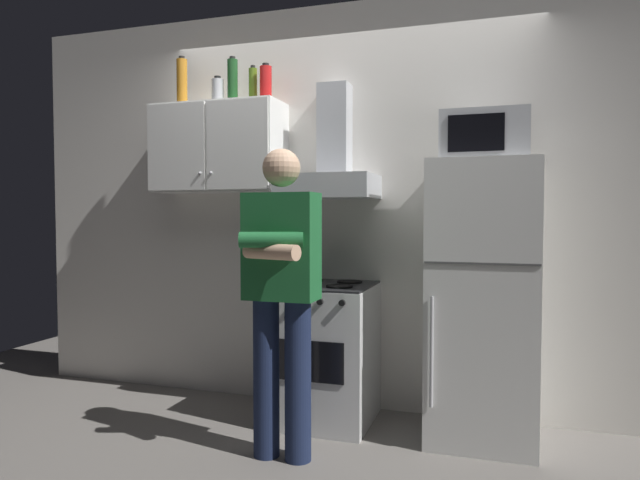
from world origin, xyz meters
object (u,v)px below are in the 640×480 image
Objects in this scene: bottle_soda_red at (266,83)px; person_standing at (281,290)px; bottle_liquor_amber at (182,82)px; bottle_canister_steel at (218,91)px; refrigerator at (482,301)px; bottle_olive_oil at (253,85)px; microwave at (484,137)px; upper_cabinet at (218,148)px; bottle_wine_green at (233,81)px; range_hood at (330,168)px; stove_oven at (324,352)px.

person_standing is at bearing -61.55° from bottle_soda_red.
bottle_liquor_amber reaches higher than bottle_canister_steel.
refrigerator is 6.51× the size of bottle_olive_oil.
refrigerator is 2.19m from bottle_canister_steel.
bottle_soda_red is (-1.40, 0.11, 0.43)m from microwave.
upper_cabinet is 0.46m from bottle_wine_green.
refrigerator is at bearing -4.07° from upper_cabinet.
bottle_olive_oil is at bearing 5.84° from bottle_liquor_amber.
bottle_canister_steel is at bearing -178.01° from range_hood.
stove_oven is at bearing -7.18° from bottle_canister_steel.
bottle_soda_red is at bearing 2.74° from bottle_liquor_amber.
stove_oven is 0.53× the size of person_standing.
bottle_wine_green is at bearing 170.14° from stove_oven.
upper_cabinet is 4.98× the size of bottle_canister_steel.
bottle_canister_steel is at bearing -168.95° from bottle_wine_green.
bottle_canister_steel is (-1.74, 0.10, 1.33)m from refrigerator.
bottle_canister_steel is (-1.74, 0.08, 0.39)m from microwave.
bottle_soda_red is at bearing 0.09° from upper_cabinet.
bottle_soda_red is at bearing 174.88° from refrigerator.
stove_oven is 1.02m from refrigerator.
stove_oven is 1.90m from bottle_wine_green.
bottle_canister_steel is (-0.79, 0.10, 1.70)m from stove_oven.
upper_cabinet is 0.49m from bottle_olive_oil.
upper_cabinet is at bearing 176.92° from bottle_wine_green.
person_standing reaches higher than refrigerator.
upper_cabinet reaches higher than person_standing.
refrigerator is 4.77× the size of bottle_liquor_amber.
bottle_canister_steel is (-0.34, -0.03, -0.03)m from bottle_soda_red.
range_hood is at bearing 0.09° from bottle_soda_red.
upper_cabinet is 2.00m from refrigerator.
stove_oven is 1.88m from bottle_canister_steel.
bottle_canister_steel is at bearing 0.56° from bottle_liquor_amber.
bottle_soda_red is 1.36× the size of bottle_canister_steel.
upper_cabinet is at bearing 135.74° from person_standing.
microwave is 1.95× the size of bottle_olive_oil.
bottle_soda_red reaches higher than microwave.
bottle_olive_oil is at bearing 175.05° from microwave.
stove_oven is 1.82m from bottle_olive_oil.
stove_oven is at bearing -15.75° from bottle_soda_red.
bottle_soda_red is 1.00× the size of bottle_olive_oil.
bottle_wine_green is at bearing 131.24° from person_standing.
person_standing is 6.69× the size of bottle_soda_red.
refrigerator is 1.17m from person_standing.
bottle_wine_green is (0.11, -0.01, 0.45)m from upper_cabinet.
bottle_olive_oil reaches higher than person_standing.
bottle_wine_green reaches higher than bottle_olive_oil.
bottle_liquor_amber is at bearing 145.18° from person_standing.
bottle_liquor_amber is at bearing -173.67° from upper_cabinet.
bottle_canister_steel reaches higher than person_standing.
upper_cabinet is 1.88× the size of microwave.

